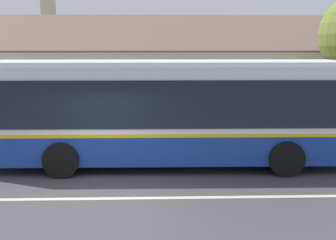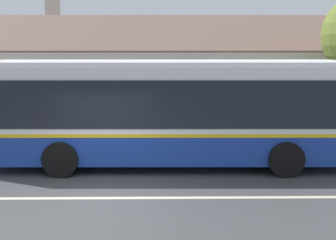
% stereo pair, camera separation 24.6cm
% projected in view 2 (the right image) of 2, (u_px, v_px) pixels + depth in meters
% --- Properties ---
extents(ground_plane, '(300.00, 300.00, 0.00)m').
position_uv_depth(ground_plane, '(96.00, 198.00, 10.10)').
color(ground_plane, '#424244').
extents(sidewalk_far, '(60.00, 3.00, 0.15)m').
position_uv_depth(sidewalk_far, '(121.00, 140.00, 15.99)').
color(sidewalk_far, '#9E9E99').
rests_on(sidewalk_far, ground).
extents(lane_divider_stripe, '(60.00, 0.16, 0.01)m').
position_uv_depth(lane_divider_stripe, '(96.00, 198.00, 10.10)').
color(lane_divider_stripe, beige).
rests_on(lane_divider_stripe, ground).
extents(community_building, '(23.22, 10.32, 6.25)m').
position_uv_depth(community_building, '(162.00, 78.00, 23.56)').
color(community_building, beige).
rests_on(community_building, ground).
extents(transit_bus, '(10.82, 2.86, 3.16)m').
position_uv_depth(transit_bus, '(167.00, 110.00, 12.68)').
color(transit_bus, navy).
rests_on(transit_bus, ground).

